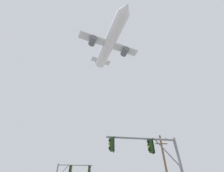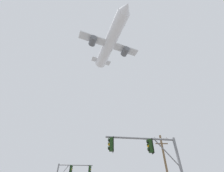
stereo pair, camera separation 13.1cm
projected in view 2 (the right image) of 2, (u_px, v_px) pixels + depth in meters
name	position (u px, v px, depth m)	size (l,w,h in m)	color
signal_pole_near	(153.00, 157.00, 10.65)	(5.30, 0.68, 5.75)	slate
utility_pole	(167.00, 171.00, 20.13)	(2.20, 0.28, 10.02)	brown
airplane	(110.00, 42.00, 44.16)	(17.50, 22.66, 6.29)	white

